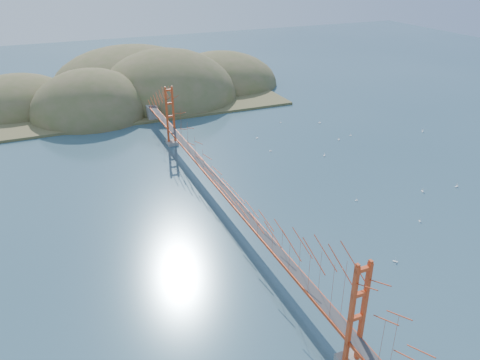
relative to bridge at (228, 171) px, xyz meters
name	(u,v)px	position (x,y,z in m)	size (l,w,h in m)	color
ground	(229,215)	(0.00, -0.18, -7.01)	(320.00, 320.00, 0.00)	#315263
bridge	(228,171)	(0.00, 0.00, 0.00)	(2.20, 94.40, 12.00)	gray
far_headlands	(141,94)	(2.21, 68.33, -7.01)	(84.00, 58.00, 25.00)	brown
sailboat_12	(280,122)	(25.81, 32.76, -6.87)	(0.53, 0.53, 0.58)	white
sailboat_7	(320,123)	(33.73, 29.04, -6.85)	(0.63, 0.56, 0.72)	white
sailboat_4	(324,155)	(24.60, 12.86, -6.86)	(0.61, 0.61, 0.64)	white
sailboat_9	(423,131)	(50.85, 15.66, -6.85)	(0.68, 0.68, 0.71)	white
sailboat_16	(271,151)	(16.40, 18.88, -6.87)	(0.55, 0.55, 0.57)	white
sailboat_17	(351,135)	(35.44, 19.78, -6.87)	(0.52, 0.46, 0.59)	white
sailboat_8	(339,139)	(31.75, 18.66, -6.86)	(0.62, 0.62, 0.67)	white
sailboat_2	(457,186)	(37.46, -6.62, -6.85)	(0.65, 0.57, 0.74)	white
sailboat_3	(257,138)	(16.88, 26.09, -6.86)	(0.54, 0.44, 0.63)	white
sailboat_6	(395,261)	(14.60, -19.01, -6.86)	(0.64, 0.64, 0.67)	white
sailboat_14	(422,191)	(31.14, -5.72, -6.85)	(0.63, 0.64, 0.72)	white
sailboat_0	(420,221)	(24.23, -12.71, -6.87)	(0.49, 0.50, 0.56)	white
sailboat_extra_0	(356,200)	(19.65, -4.03, -6.87)	(0.49, 0.40, 0.57)	white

